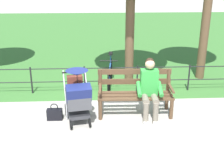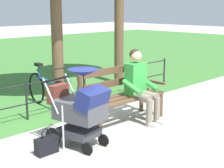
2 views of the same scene
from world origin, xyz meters
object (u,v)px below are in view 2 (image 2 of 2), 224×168
object	(u,v)px
person_on_bench	(140,84)
handbag	(47,145)
park_bench	(120,92)
stroller	(80,107)
bicycle	(48,91)

from	to	relation	value
person_on_bench	handbag	bearing A→B (deg)	0.92
park_bench	stroller	distance (m)	1.27
handbag	stroller	bearing A→B (deg)	166.36
bicycle	handbag	bearing A→B (deg)	55.17
stroller	handbag	size ratio (longest dim) A/B	3.11
handbag	bicycle	distance (m)	2.19
park_bench	handbag	bearing A→B (deg)	8.45
handbag	park_bench	bearing A→B (deg)	-171.55
handbag	bicycle	size ratio (longest dim) A/B	0.22
bicycle	person_on_bench	bearing A→B (deg)	113.20
bicycle	park_bench	bearing A→B (deg)	107.25
stroller	bicycle	size ratio (longest dim) A/B	0.69
person_on_bench	bicycle	xyz separation A→B (m)	(0.75, -1.75, -0.31)
person_on_bench	bicycle	distance (m)	1.93
park_bench	stroller	bearing A→B (deg)	17.35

